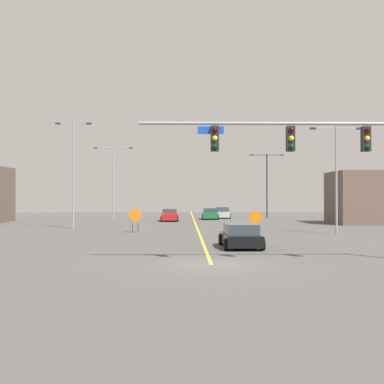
{
  "coord_description": "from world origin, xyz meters",
  "views": [
    {
      "loc": [
        -1.1,
        -19.3,
        2.84
      ],
      "look_at": [
        -0.35,
        30.0,
        3.32
      ],
      "focal_mm": 43.29,
      "sensor_mm": 36.0,
      "label": 1
    }
  ],
  "objects_px": {
    "traffic_signal_assembly": "(330,148)",
    "street_lamp_mid_left": "(267,180)",
    "construction_sign_left_shoulder": "(135,217)",
    "construction_sign_median_near": "(255,219)",
    "street_lamp_near_left": "(113,176)",
    "car_black_near": "(241,236)",
    "street_lamp_near_right": "(73,167)",
    "car_green_passing": "(210,214)",
    "car_silver_mid": "(222,213)",
    "car_red_distant": "(170,215)",
    "street_lamp_mid_right": "(336,170)"
  },
  "relations": [
    {
      "from": "traffic_signal_assembly",
      "to": "street_lamp_mid_left",
      "type": "height_order",
      "value": "street_lamp_mid_left"
    },
    {
      "from": "construction_sign_left_shoulder",
      "to": "construction_sign_median_near",
      "type": "bearing_deg",
      "value": -18.05
    },
    {
      "from": "street_lamp_near_left",
      "to": "car_black_near",
      "type": "bearing_deg",
      "value": -68.8
    },
    {
      "from": "street_lamp_near_right",
      "to": "car_green_passing",
      "type": "distance_m",
      "value": 21.85
    },
    {
      "from": "street_lamp_near_right",
      "to": "car_silver_mid",
      "type": "distance_m",
      "value": 25.16
    },
    {
      "from": "street_lamp_mid_left",
      "to": "car_silver_mid",
      "type": "distance_m",
      "value": 7.4
    },
    {
      "from": "car_silver_mid",
      "to": "car_red_distant",
      "type": "bearing_deg",
      "value": -134.01
    },
    {
      "from": "street_lamp_near_left",
      "to": "car_red_distant",
      "type": "bearing_deg",
      "value": -18.82
    },
    {
      "from": "street_lamp_near_left",
      "to": "car_red_distant",
      "type": "distance_m",
      "value": 8.62
    },
    {
      "from": "street_lamp_near_right",
      "to": "construction_sign_left_shoulder",
      "type": "distance_m",
      "value": 8.42
    },
    {
      "from": "street_lamp_mid_left",
      "to": "car_silver_mid",
      "type": "xyz_separation_m",
      "value": [
        -5.95,
        -0.41,
        -4.38
      ]
    },
    {
      "from": "car_silver_mid",
      "to": "construction_sign_left_shoulder",
      "type": "bearing_deg",
      "value": -110.05
    },
    {
      "from": "car_green_passing",
      "to": "car_black_near",
      "type": "bearing_deg",
      "value": -90.13
    },
    {
      "from": "construction_sign_median_near",
      "to": "car_black_near",
      "type": "distance_m",
      "value": 8.09
    },
    {
      "from": "street_lamp_near_left",
      "to": "car_green_passing",
      "type": "xyz_separation_m",
      "value": [
        11.84,
        1.62,
        -4.61
      ]
    },
    {
      "from": "construction_sign_left_shoulder",
      "to": "car_red_distant",
      "type": "distance_m",
      "value": 17.38
    },
    {
      "from": "street_lamp_mid_right",
      "to": "car_silver_mid",
      "type": "height_order",
      "value": "street_lamp_mid_right"
    },
    {
      "from": "street_lamp_mid_left",
      "to": "car_green_passing",
      "type": "height_order",
      "value": "street_lamp_mid_left"
    },
    {
      "from": "street_lamp_near_left",
      "to": "street_lamp_near_right",
      "type": "height_order",
      "value": "street_lamp_near_right"
    },
    {
      "from": "street_lamp_mid_left",
      "to": "street_lamp_near_right",
      "type": "height_order",
      "value": "street_lamp_near_right"
    },
    {
      "from": "street_lamp_mid_left",
      "to": "street_lamp_mid_right",
      "type": "relative_size",
      "value": 1.04
    },
    {
      "from": "street_lamp_near_right",
      "to": "construction_sign_left_shoulder",
      "type": "height_order",
      "value": "street_lamp_near_right"
    },
    {
      "from": "traffic_signal_assembly",
      "to": "car_silver_mid",
      "type": "height_order",
      "value": "traffic_signal_assembly"
    },
    {
      "from": "construction_sign_left_shoulder",
      "to": "traffic_signal_assembly",
      "type": "bearing_deg",
      "value": -59.75
    },
    {
      "from": "construction_sign_left_shoulder",
      "to": "car_red_distant",
      "type": "relative_size",
      "value": 0.45
    },
    {
      "from": "street_lamp_mid_right",
      "to": "construction_sign_left_shoulder",
      "type": "bearing_deg",
      "value": 173.54
    },
    {
      "from": "street_lamp_mid_left",
      "to": "car_red_distant",
      "type": "height_order",
      "value": "street_lamp_mid_left"
    },
    {
      "from": "car_green_passing",
      "to": "car_silver_mid",
      "type": "bearing_deg",
      "value": 59.36
    },
    {
      "from": "street_lamp_near_left",
      "to": "car_silver_mid",
      "type": "height_order",
      "value": "street_lamp_near_left"
    },
    {
      "from": "construction_sign_left_shoulder",
      "to": "car_green_passing",
      "type": "relative_size",
      "value": 0.49
    },
    {
      "from": "construction_sign_median_near",
      "to": "car_silver_mid",
      "type": "bearing_deg",
      "value": 90.42
    },
    {
      "from": "street_lamp_near_left",
      "to": "car_silver_mid",
      "type": "xyz_separation_m",
      "value": [
        13.58,
        4.55,
        -4.59
      ]
    },
    {
      "from": "street_lamp_mid_right",
      "to": "construction_sign_left_shoulder",
      "type": "height_order",
      "value": "street_lamp_mid_right"
    },
    {
      "from": "traffic_signal_assembly",
      "to": "car_red_distant",
      "type": "bearing_deg",
      "value": 102.86
    },
    {
      "from": "traffic_signal_assembly",
      "to": "construction_sign_left_shoulder",
      "type": "distance_m",
      "value": 20.15
    },
    {
      "from": "street_lamp_near_right",
      "to": "construction_sign_median_near",
      "type": "distance_m",
      "value": 17.1
    },
    {
      "from": "street_lamp_near_right",
      "to": "car_red_distant",
      "type": "height_order",
      "value": "street_lamp_near_right"
    },
    {
      "from": "traffic_signal_assembly",
      "to": "street_lamp_mid_right",
      "type": "distance_m",
      "value": 16.28
    },
    {
      "from": "street_lamp_near_left",
      "to": "construction_sign_left_shoulder",
      "type": "height_order",
      "value": "street_lamp_near_left"
    },
    {
      "from": "construction_sign_left_shoulder",
      "to": "car_green_passing",
      "type": "height_order",
      "value": "construction_sign_left_shoulder"
    },
    {
      "from": "street_lamp_near_left",
      "to": "street_lamp_mid_right",
      "type": "distance_m",
      "value": 29.31
    },
    {
      "from": "construction_sign_left_shoulder",
      "to": "car_silver_mid",
      "type": "xyz_separation_m",
      "value": [
        8.81,
        24.14,
        -0.53
      ]
    },
    {
      "from": "street_lamp_near_left",
      "to": "street_lamp_near_right",
      "type": "bearing_deg",
      "value": -94.22
    },
    {
      "from": "street_lamp_near_left",
      "to": "construction_sign_median_near",
      "type": "distance_m",
      "value": 26.72
    },
    {
      "from": "car_green_passing",
      "to": "construction_sign_median_near",
      "type": "bearing_deg",
      "value": -85.42
    },
    {
      "from": "street_lamp_near_right",
      "to": "car_black_near",
      "type": "xyz_separation_m",
      "value": [
        12.9,
        -15.05,
        -4.8
      ]
    },
    {
      "from": "traffic_signal_assembly",
      "to": "car_silver_mid",
      "type": "relative_size",
      "value": 3.16
    },
    {
      "from": "car_green_passing",
      "to": "car_silver_mid",
      "type": "xyz_separation_m",
      "value": [
        1.74,
        2.93,
        0.02
      ]
    },
    {
      "from": "construction_sign_left_shoulder",
      "to": "car_black_near",
      "type": "distance_m",
      "value": 12.85
    },
    {
      "from": "street_lamp_mid_right",
      "to": "car_red_distant",
      "type": "distance_m",
      "value": 23.48
    }
  ]
}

